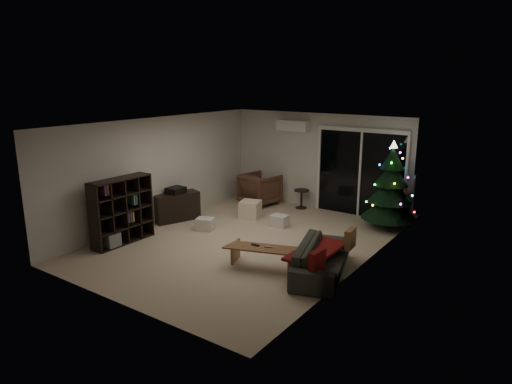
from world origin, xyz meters
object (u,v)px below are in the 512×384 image
media_cabinet (177,207)px  armchair (260,189)px  sofa (321,259)px  christmas_tree (391,185)px  bookshelf (116,210)px  coffee_table (262,258)px

media_cabinet → armchair: size_ratio=1.17×
sofa → christmas_tree: (0.10, 3.19, 0.73)m
bookshelf → sofa: size_ratio=0.72×
bookshelf → sofa: (4.30, 0.96, -0.41)m
christmas_tree → coffee_table: bearing=-106.8°
sofa → christmas_tree: bearing=-18.9°
media_cabinet → coffee_table: 3.52m
bookshelf → media_cabinet: 1.78m
bookshelf → coffee_table: bearing=10.4°
armchair → coffee_table: bearing=136.2°
sofa → christmas_tree: christmas_tree is taller
bookshelf → media_cabinet: bearing=90.7°
bookshelf → christmas_tree: bearing=44.1°
coffee_table → christmas_tree: size_ratio=0.63×
coffee_table → christmas_tree: christmas_tree is taller
bookshelf → christmas_tree: 6.06m
bookshelf → christmas_tree: size_ratio=0.68×
media_cabinet → christmas_tree: 5.06m
armchair → bookshelf: bearing=90.0°
media_cabinet → christmas_tree: christmas_tree is taller
armchair → christmas_tree: bearing=-168.5°
sofa → bookshelf: bearing=85.6°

